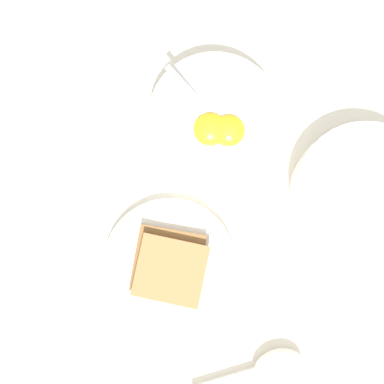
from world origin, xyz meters
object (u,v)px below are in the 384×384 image
toast_plate (170,264)px  soup_spoon (270,370)px  toast_sandwich (169,266)px  egg_bowl (214,120)px  congee_bowl (363,194)px

toast_plate → soup_spoon: bearing=61.6°
toast_plate → toast_sandwich: bearing=41.2°
egg_bowl → soup_spoon: 0.33m
soup_spoon → toast_plate: bearing=-118.4°
egg_bowl → soup_spoon: bearing=29.9°
toast_plate → toast_sandwich: size_ratio=1.71×
toast_plate → toast_sandwich: toast_sandwich is taller
toast_sandwich → soup_spoon: size_ratio=0.73×
soup_spoon → congee_bowl: congee_bowl is taller
egg_bowl → soup_spoon: size_ratio=1.24×
egg_bowl → toast_sandwich: (0.20, 0.00, 0.01)m
soup_spoon → congee_bowl: bearing=169.2°
toast_sandwich → congee_bowl: (-0.17, 0.21, -0.01)m
toast_plate → soup_spoon: 0.19m
toast_plate → congee_bowl: size_ratio=0.94×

